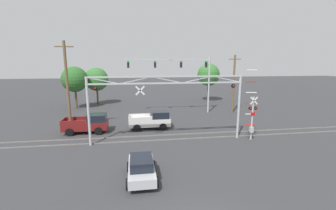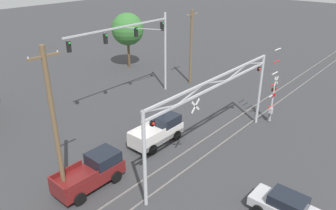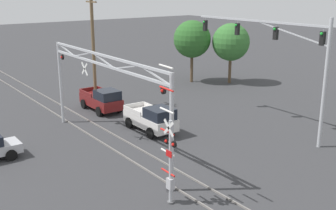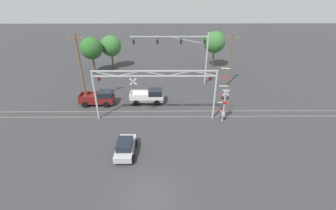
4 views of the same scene
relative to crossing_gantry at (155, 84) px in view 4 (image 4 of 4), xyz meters
name	(u,v)px [view 4 (image 4 of 4)]	position (x,y,z in m)	size (l,w,h in m)	color
ground_plane	(150,197)	(0.02, -11.98, -4.59)	(200.00, 200.00, 0.00)	#38383A
rail_track_near	(156,117)	(0.02, 0.28, -4.54)	(80.00, 0.08, 0.10)	gray
rail_track_far	(156,111)	(0.02, 1.72, -4.54)	(80.00, 0.08, 0.10)	gray
crossing_gantry	(155,84)	(0.00, 0.00, 0.00)	(14.46, 0.27, 6.28)	#B7BABF
crossing_signal_mast	(224,105)	(8.10, -0.83, -2.28)	(1.32, 0.35, 6.83)	#B7BABF
traffic_signal_span	(187,49)	(4.74, 11.61, 1.40)	(12.31, 0.39, 8.47)	#B7BABF
pickup_truck_lead	(149,96)	(-1.13, 4.40, -3.58)	(4.65, 2.12, 2.01)	silver
pickup_truck_following	(99,98)	(-8.03, 3.94, -3.58)	(4.63, 2.12, 2.01)	maroon
sedan_waiting	(125,147)	(-2.66, -6.75, -3.80)	(1.93, 3.83, 1.54)	#B7B7BC
utility_pole_left	(81,70)	(-9.89, 4.26, 0.38)	(1.80, 0.28, 9.64)	brown
utility_pole_right	(229,60)	(11.42, 10.77, -0.20)	(1.80, 0.28, 8.49)	brown
background_tree_beyond_span	(111,46)	(-9.52, 20.38, -0.10)	(4.04, 4.04, 6.52)	brown
background_tree_far_left_verge	(91,48)	(-12.42, 17.35, 0.16)	(4.07, 4.07, 6.80)	brown
background_tree_far_right_verge	(215,42)	(10.93, 20.78, 0.50)	(4.18, 4.18, 7.20)	brown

